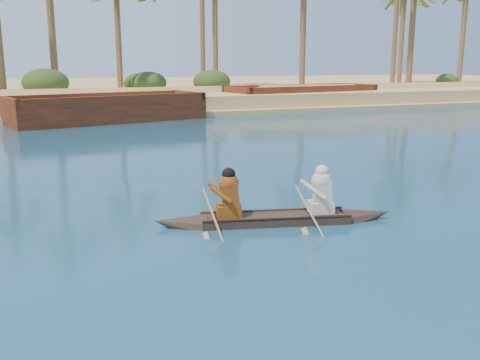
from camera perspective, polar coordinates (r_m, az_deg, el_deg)
name	(u,v)px	position (r m, az deg, el deg)	size (l,w,h in m)	color
ground	(53,231)	(12.27, -19.29, -5.18)	(160.00, 160.00, 0.00)	#0B354C
sandy_embankment	(27,93)	(58.71, -21.78, 8.59)	(150.00, 51.00, 1.50)	#D7BA79
palm_grove	(20,4)	(46.95, -22.38, 16.96)	(110.00, 14.00, 16.00)	#3D6222
shrub_cluster	(28,95)	(43.31, -21.63, 8.44)	(100.00, 6.00, 2.40)	#293F17
canoe	(275,211)	(12.11, 3.78, -3.29)	(5.48, 2.00, 1.51)	#3D2B21
barge_mid	(108,110)	(34.20, -13.85, 7.24)	(12.34, 6.63, 1.96)	brown
barge_right	(302,98)	(44.16, 6.62, 8.67)	(13.00, 5.97, 2.09)	brown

